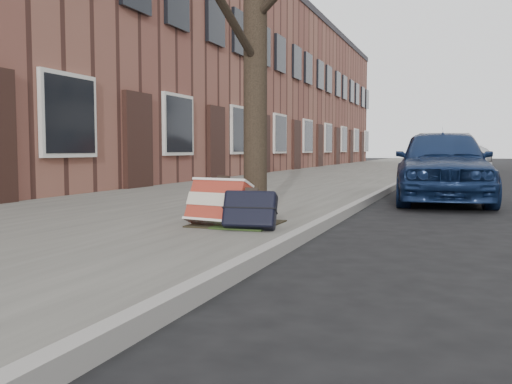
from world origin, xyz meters
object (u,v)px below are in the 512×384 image
(suitcase_red, at_px, (218,203))
(car_near_mid, at_px, (446,155))
(car_near_front, at_px, (441,165))
(suitcase_navy, at_px, (250,209))

(suitcase_red, distance_m, car_near_mid, 15.37)
(car_near_front, distance_m, car_near_mid, 10.23)
(suitcase_navy, bearing_deg, car_near_front, 65.52)
(suitcase_red, bearing_deg, car_near_front, 79.59)
(suitcase_navy, bearing_deg, suitcase_red, 154.38)
(car_near_mid, bearing_deg, suitcase_navy, -111.98)
(suitcase_red, relative_size, suitcase_navy, 1.22)
(suitcase_red, relative_size, car_near_front, 0.17)
(suitcase_navy, height_order, car_near_front, car_near_front)
(suitcase_navy, height_order, car_near_mid, car_near_mid)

